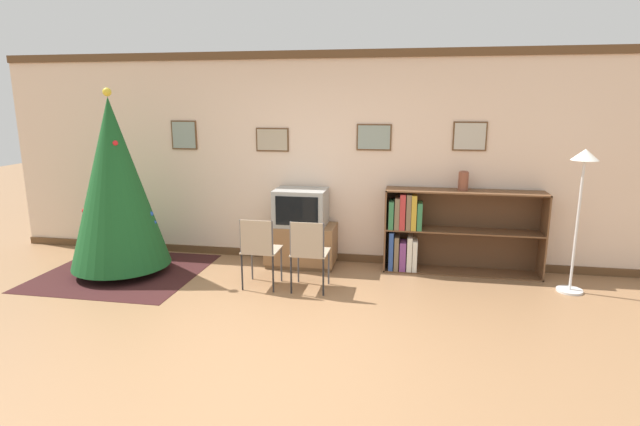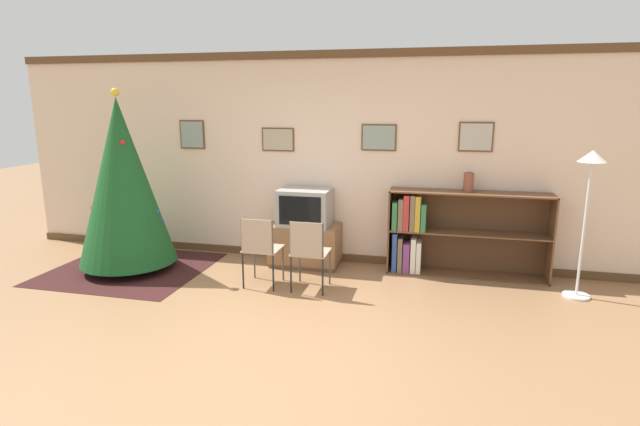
{
  "view_description": "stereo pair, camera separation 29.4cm",
  "coord_description": "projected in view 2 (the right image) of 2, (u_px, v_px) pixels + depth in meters",
  "views": [
    {
      "loc": [
        1.16,
        -3.79,
        2.09
      ],
      "look_at": [
        0.22,
        1.39,
        0.9
      ],
      "focal_mm": 28.0,
      "sensor_mm": 36.0,
      "label": 1
    },
    {
      "loc": [
        1.45,
        -3.73,
        2.09
      ],
      "look_at": [
        0.22,
        1.39,
        0.9
      ],
      "focal_mm": 28.0,
      "sensor_mm": 36.0,
      "label": 2
    }
  ],
  "objects": [
    {
      "name": "ground_plane",
      "position": [
        258.0,
        347.0,
        4.33
      ],
      "size": [
        24.0,
        24.0,
        0.0
      ],
      "primitive_type": "plane",
      "color": "#936B47"
    },
    {
      "name": "wall_back",
      "position": [
        325.0,
        159.0,
        6.47
      ],
      "size": [
        8.78,
        0.11,
        2.7
      ],
      "color": "beige",
      "rests_on": "ground_plane"
    },
    {
      "name": "area_rug",
      "position": [
        131.0,
        269.0,
        6.34
      ],
      "size": [
        1.89,
        1.76,
        0.01
      ],
      "color": "#381919",
      "rests_on": "ground_plane"
    },
    {
      "name": "christmas_tree",
      "position": [
        123.0,
        182.0,
        6.09
      ],
      "size": [
        1.17,
        1.17,
        2.23
      ],
      "color": "maroon",
      "rests_on": "area_rug"
    },
    {
      "name": "tv_console",
      "position": [
        305.0,
        245.0,
        6.45
      ],
      "size": [
        0.88,
        0.5,
        0.54
      ],
      "color": "brown",
      "rests_on": "ground_plane"
    },
    {
      "name": "television",
      "position": [
        305.0,
        207.0,
        6.33
      ],
      "size": [
        0.65,
        0.49,
        0.46
      ],
      "color": "#9E9E99",
      "rests_on": "tv_console"
    },
    {
      "name": "folding_chair_left",
      "position": [
        260.0,
        247.0,
        5.62
      ],
      "size": [
        0.4,
        0.4,
        0.82
      ],
      "color": "tan",
      "rests_on": "ground_plane"
    },
    {
      "name": "folding_chair_right",
      "position": [
        309.0,
        251.0,
        5.49
      ],
      "size": [
        0.4,
        0.4,
        0.82
      ],
      "color": "tan",
      "rests_on": "ground_plane"
    },
    {
      "name": "bookshelf",
      "position": [
        438.0,
        233.0,
        6.1
      ],
      "size": [
        1.89,
        0.36,
        1.03
      ],
      "color": "brown",
      "rests_on": "ground_plane"
    },
    {
      "name": "vase",
      "position": [
        469.0,
        182.0,
        5.9
      ],
      "size": [
        0.12,
        0.12,
        0.23
      ],
      "color": "brown",
      "rests_on": "bookshelf"
    },
    {
      "name": "standing_lamp",
      "position": [
        589.0,
        186.0,
        5.17
      ],
      "size": [
        0.28,
        0.28,
        1.59
      ],
      "color": "silver",
      "rests_on": "ground_plane"
    }
  ]
}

